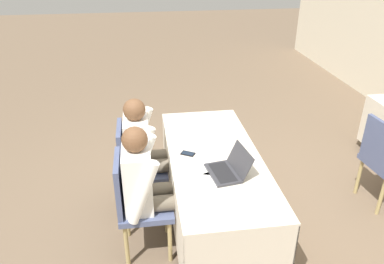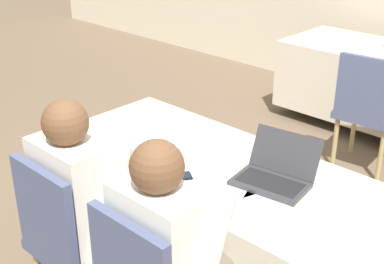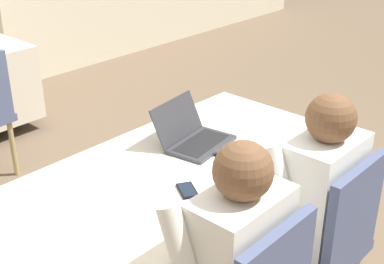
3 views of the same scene
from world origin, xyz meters
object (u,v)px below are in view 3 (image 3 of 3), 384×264
laptop (194,137)px  cell_phone (187,190)px  person_white_shirt (304,200)px  chair_near_right (322,240)px  person_checkered_shirt (221,263)px

laptop → cell_phone: 0.45m
cell_phone → person_white_shirt: (0.34, -0.37, -0.05)m
cell_phone → chair_near_right: (0.34, -0.47, -0.21)m
person_white_shirt → laptop: bearing=-91.0°
laptop → person_checkered_shirt: 0.87m
cell_phone → chair_near_right: bearing=-23.6°
laptop → person_checkered_shirt: bearing=-140.0°
laptop → person_white_shirt: 0.65m
laptop → person_white_shirt: (-0.01, -0.65, -0.09)m
laptop → cell_phone: bearing=-150.1°
person_checkered_shirt → person_white_shirt: size_ratio=1.00×
laptop → cell_phone: size_ratio=2.72×
person_white_shirt → cell_phone: bearing=-47.3°
cell_phone → person_checkered_shirt: size_ratio=0.12×
chair_near_right → cell_phone: bearing=-54.2°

